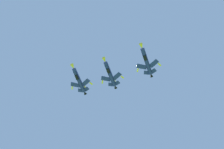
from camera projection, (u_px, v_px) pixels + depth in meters
fighter_jet_lead at (146, 61)px, 121.89m from camera, size 13.16×12.20×4.38m
fighter_jet_left_wing at (110, 74)px, 128.71m from camera, size 13.16×12.20×4.39m
fighter_jet_right_wing at (79, 80)px, 130.72m from camera, size 13.16×12.19×4.39m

